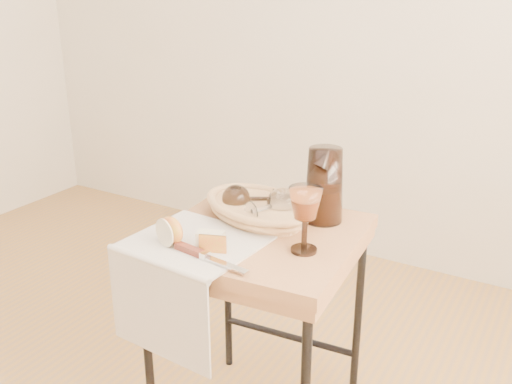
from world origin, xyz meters
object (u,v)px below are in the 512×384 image
Objects in this scene: tea_towel at (195,242)px; table_knife at (207,256)px; pitcher at (324,185)px; goblet_lying_b at (269,207)px; wine_goblet at (305,220)px; bread_basket at (258,210)px; goblet_lying_a at (252,199)px; apple_half at (172,230)px; side_table at (260,335)px.

tea_towel is 1.45× the size of table_knife.
pitcher is at bearing 77.77° from table_knife.
goblet_lying_b is 0.18m from wine_goblet.
bread_basket is 2.36× the size of goblet_lying_a.
wine_goblet is (0.20, -0.11, 0.06)m from bread_basket.
pitcher reaches higher than bread_basket.
wine_goblet is at bearing -57.36° from pitcher.
goblet_lying_b reaches higher than goblet_lying_a.
apple_half is 0.13m from table_knife.
bread_basket is (0.06, 0.21, 0.02)m from tea_towel.
goblet_lying_b is at bearing 64.85° from tea_towel.
pitcher is 1.14× the size of table_knife.
table_knife is (-0.02, -0.26, -0.04)m from goblet_lying_b.
goblet_lying_a reaches higher than apple_half.
bread_basket is at bearing 123.52° from side_table.
goblet_lying_b is at bearing 90.95° from side_table.
tea_towel is 0.39m from pitcher.
pitcher is (0.11, 0.16, 0.43)m from side_table.
bread_basket is 2.24× the size of goblet_lying_b.
wine_goblet is 0.25m from table_knife.
goblet_lying_a is 0.28m from apple_half.
side_table is 2.97× the size of table_knife.
goblet_lying_b is 0.82× the size of wine_goblet.
wine_goblet is 2.15× the size of apple_half.
tea_towel is at bearing 50.18° from goblet_lying_a.
goblet_lying_a reaches higher than table_knife.
side_table is 0.37m from tea_towel.
wine_goblet reaches higher than goblet_lying_b.
goblet_lying_a is at bearing -136.64° from pitcher.
bread_basket is at bearing 85.08° from apple_half.
goblet_lying_b is 1.76× the size of apple_half.
goblet_lying_a is (0.04, 0.23, 0.05)m from tea_towel.
wine_goblet is at bearing 24.65° from tea_towel.
apple_half reaches higher than tea_towel.
bread_basket is at bearing 122.43° from goblet_lying_a.
wine_goblet is at bearing 119.45° from goblet_lying_a.
wine_goblet is at bearing -16.27° from side_table.
table_knife is (-0.02, -0.21, 0.34)m from side_table.
goblet_lying_a is at bearing 170.07° from bread_basket.
wine_goblet reaches higher than apple_half.
pitcher is (0.18, 0.07, 0.05)m from goblet_lying_a.
bread_basket is (-0.05, 0.07, 0.35)m from side_table.
goblet_lying_b is at bearing -115.20° from pitcher.
side_table is at bearing -155.91° from goblet_lying_b.
table_knife is (0.13, -0.03, -0.03)m from apple_half.
wine_goblet is (0.15, -0.04, 0.41)m from side_table.
goblet_lying_a reaches higher than bread_basket.
goblet_lying_a is 0.30m from table_knife.
tea_towel is 1.03× the size of bread_basket.
side_table is 8.24× the size of apple_half.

